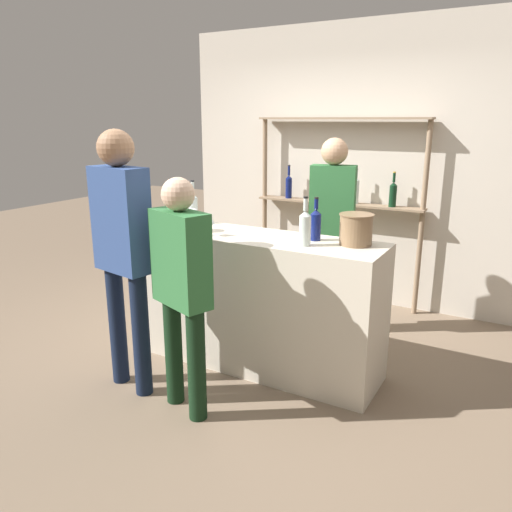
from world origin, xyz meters
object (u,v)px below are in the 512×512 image
Objects in this scene: counter_bottle_1 at (316,224)px; customer_left at (122,241)px; cork_jar at (188,221)px; counter_bottle_0 at (193,207)px; counter_bottle_3 at (305,227)px; server_behind_counter at (332,218)px; customer_center at (182,280)px; counter_bottle_2 at (173,209)px; wine_glass at (209,219)px; ice_bucket at (356,229)px.

counter_bottle_1 is 1.34m from customer_left.
customer_left is at bearing -96.57° from cork_jar.
counter_bottle_3 is at bearing -13.33° from counter_bottle_0.
customer_center is at bearing -23.85° from server_behind_counter.
server_behind_counter reaches higher than counter_bottle_2.
counter_bottle_0 is 1.13× the size of counter_bottle_1.
server_behind_counter is (-0.18, 0.80, -0.11)m from counter_bottle_1.
counter_bottle_0 is at bearing 16.28° from customer_left.
wine_glass is 1.20m from server_behind_counter.
counter_bottle_0 is 1.17m from counter_bottle_3.
counter_bottle_3 is 0.35m from ice_bucket.
customer_center reaches higher than counter_bottle_1.
wine_glass is at bearing -22.42° from counter_bottle_2.
ice_bucket is (0.29, 0.19, -0.02)m from counter_bottle_3.
customer_left is at bearing -40.12° from server_behind_counter.
customer_left is at bearing -75.36° from counter_bottle_2.
counter_bottle_1 is 1.31× the size of ice_bucket.
counter_bottle_0 reaches higher than ice_bucket.
counter_bottle_2 is (-1.25, -0.05, 0.00)m from counter_bottle_1.
customer_center is (-0.52, -0.70, -0.26)m from counter_bottle_3.
counter_bottle_1 is at bearing 89.47° from counter_bottle_3.
counter_bottle_2 is 0.93× the size of counter_bottle_3.
server_behind_counter is (0.78, 1.01, -0.08)m from cork_jar.
counter_bottle_3 is 1.23m from customer_left.
customer_left is (-0.07, -0.63, -0.03)m from cork_jar.
counter_bottle_0 is at bearing 119.90° from cork_jar.
counter_bottle_3 is 2.01× the size of cork_jar.
server_behind_counter reaches higher than counter_bottle_1.
counter_bottle_3 is at bearing -47.31° from customer_left.
wine_glass is 0.10× the size of server_behind_counter.
counter_bottle_2 is 1.86× the size of cork_jar.
customer_left reaches higher than wine_glass.
counter_bottle_1 is 1.78× the size of wine_glass.
cork_jar is (-0.97, -0.21, -0.04)m from counter_bottle_1.
counter_bottle_0 is 0.53m from wine_glass.
cork_jar is (-1.26, -0.22, -0.02)m from ice_bucket.
customer_center is (0.73, -0.83, -0.26)m from counter_bottle_2.
wine_glass is at bearing -12.10° from cork_jar.
counter_bottle_1 is at bearing 2.22° from counter_bottle_2.
counter_bottle_2 is 1.25m from counter_bottle_3.
counter_bottle_3 reaches higher than cork_jar.
cork_jar is (-0.97, -0.03, -0.05)m from counter_bottle_3.
counter_bottle_1 is 0.20× the size of customer_center.
counter_bottle_2 is at bearing -127.76° from counter_bottle_0.
server_behind_counter reaches higher than counter_bottle_3.
cork_jar is 1.28m from server_behind_counter.
customer_left is at bearing -117.45° from wine_glass.
ice_bucket is at bearing -47.15° from customer_left.
customer_left is at bearing -141.02° from counter_bottle_1.
counter_bottle_0 is 1.04× the size of counter_bottle_3.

